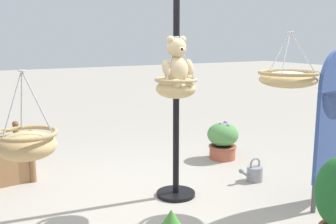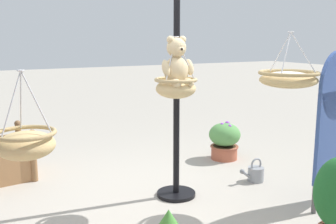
# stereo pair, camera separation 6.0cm
# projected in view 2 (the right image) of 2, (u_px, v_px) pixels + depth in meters

# --- Properties ---
(ground_plane) EXTENTS (40.00, 40.00, 0.00)m
(ground_plane) POSITION_uv_depth(u_px,v_px,m) (163.00, 203.00, 4.33)
(ground_plane) COLOR #A8A093
(display_pole_central) EXTENTS (0.44, 0.44, 2.38)m
(display_pole_central) POSITION_uv_depth(u_px,v_px,m) (176.00, 133.00, 4.41)
(display_pole_central) COLOR black
(display_pole_central) RESTS_ON ground
(hanging_basket_with_teddy) EXTENTS (0.44, 0.44, 0.62)m
(hanging_basket_with_teddy) POSITION_uv_depth(u_px,v_px,m) (176.00, 87.00, 4.02)
(hanging_basket_with_teddy) COLOR tan
(teddy_bear) EXTENTS (0.35, 0.30, 0.51)m
(teddy_bear) POSITION_uv_depth(u_px,v_px,m) (177.00, 65.00, 3.96)
(teddy_bear) COLOR #D1B789
(hanging_basket_left_high) EXTENTS (0.60, 0.60, 0.56)m
(hanging_basket_left_high) POSITION_uv_depth(u_px,v_px,m) (288.00, 78.00, 3.97)
(hanging_basket_left_high) COLOR tan
(hanging_basket_right_low) EXTENTS (0.50, 0.50, 0.73)m
(hanging_basket_right_low) POSITION_uv_depth(u_px,v_px,m) (26.00, 143.00, 3.24)
(hanging_basket_right_low) COLOR tan
(potted_plant_tall_leafy) EXTENTS (0.46, 0.46, 0.57)m
(potted_plant_tall_leafy) POSITION_uv_depth(u_px,v_px,m) (225.00, 140.00, 5.87)
(potted_plant_tall_leafy) COLOR #AD563D
(potted_plant_tall_leafy) RESTS_ON ground
(display_sign_board) EXTENTS (0.70, 0.23, 1.65)m
(display_sign_board) POSITION_uv_depth(u_px,v_px,m) (334.00, 116.00, 4.13)
(display_sign_board) COLOR #334C8C
(display_sign_board) RESTS_ON ground
(watering_can) EXTENTS (0.35, 0.20, 0.30)m
(watering_can) POSITION_uv_depth(u_px,v_px,m) (255.00, 173.00, 4.98)
(watering_can) COLOR gray
(watering_can) RESTS_ON ground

